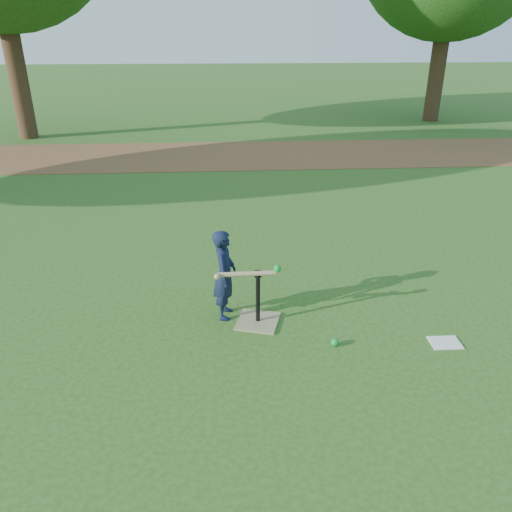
{
  "coord_description": "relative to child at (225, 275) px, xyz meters",
  "views": [
    {
      "loc": [
        -0.5,
        -4.73,
        2.92
      ],
      "look_at": [
        -0.17,
        0.15,
        0.65
      ],
      "focal_mm": 35.0,
      "sensor_mm": 36.0,
      "label": 1
    }
  ],
  "objects": [
    {
      "name": "ground",
      "position": [
        0.52,
        -0.02,
        -0.5
      ],
      "size": [
        80.0,
        80.0,
        0.0
      ],
      "primitive_type": "plane",
      "color": "#285116",
      "rests_on": "ground"
    },
    {
      "name": "clipboard",
      "position": [
        2.21,
        -0.69,
        -0.5
      ],
      "size": [
        0.3,
        0.23,
        0.01
      ],
      "primitive_type": "cube",
      "rotation": [
        0.0,
        0.0,
        -0.01
      ],
      "color": "white",
      "rests_on": "ground"
    },
    {
      "name": "batting_tee",
      "position": [
        0.35,
        -0.17,
        -0.39
      ],
      "size": [
        0.53,
        0.53,
        0.61
      ],
      "color": "#90865B",
      "rests_on": "ground"
    },
    {
      "name": "child",
      "position": [
        0.0,
        0.0,
        0.0
      ],
      "size": [
        0.28,
        0.39,
        1.01
      ],
      "primitive_type": "imported",
      "rotation": [
        0.0,
        0.0,
        1.46
      ],
      "color": "#101932",
      "rests_on": "ground"
    },
    {
      "name": "wiffle_ball_ground",
      "position": [
        1.08,
        -0.66,
        -0.46
      ],
      "size": [
        0.08,
        0.08,
        0.08
      ],
      "primitive_type": "sphere",
      "color": "#0D992B",
      "rests_on": "ground"
    },
    {
      "name": "dirt_strip",
      "position": [
        0.52,
        7.48,
        -0.5
      ],
      "size": [
        24.0,
        3.0,
        0.01
      ],
      "primitive_type": "cube",
      "color": "brown",
      "rests_on": "ground"
    },
    {
      "name": "swing_action",
      "position": [
        0.26,
        -0.19,
        0.11
      ],
      "size": [
        0.69,
        0.11,
        0.12
      ],
      "color": "tan",
      "rests_on": "ground"
    }
  ]
}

